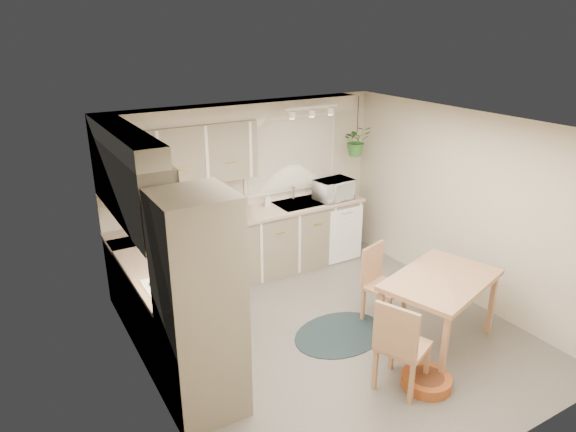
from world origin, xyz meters
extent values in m
plane|color=slate|center=(0.00, 0.00, 0.00)|extent=(4.20, 4.20, 0.00)
plane|color=silver|center=(0.00, 0.00, 2.40)|extent=(4.20, 4.20, 0.00)
cube|color=beige|center=(0.00, 2.10, 1.20)|extent=(4.00, 0.04, 2.40)
cube|color=beige|center=(0.00, -2.10, 1.20)|extent=(4.00, 0.04, 2.40)
cube|color=beige|center=(-2.00, 0.00, 1.20)|extent=(0.04, 4.20, 2.40)
cube|color=beige|center=(2.00, 0.00, 1.20)|extent=(0.04, 4.20, 2.40)
cube|color=gray|center=(-1.70, 0.88, 0.45)|extent=(0.60, 1.85, 0.90)
cube|color=gray|center=(-0.20, 1.80, 0.45)|extent=(3.60, 0.60, 0.90)
cube|color=tan|center=(-1.69, 0.88, 0.92)|extent=(0.64, 1.89, 0.04)
cube|color=tan|center=(-0.20, 1.79, 0.92)|extent=(3.64, 0.64, 0.04)
cube|color=gray|center=(-1.68, -0.38, 1.05)|extent=(0.65, 0.65, 2.10)
cube|color=white|center=(-1.35, -0.38, 1.05)|extent=(0.02, 0.56, 0.58)
cube|color=gray|center=(-1.82, 1.00, 1.83)|extent=(0.35, 2.00, 0.75)
cube|color=gray|center=(-1.00, 1.93, 1.83)|extent=(2.00, 0.35, 0.75)
cube|color=beige|center=(-1.85, 1.00, 2.30)|extent=(0.30, 2.00, 0.20)
cube|color=beige|center=(-0.20, 1.95, 2.30)|extent=(3.60, 0.30, 0.20)
cube|color=white|center=(-1.68, 0.30, 0.94)|extent=(0.52, 0.58, 0.02)
cube|color=white|center=(-1.70, 0.30, 1.40)|extent=(0.40, 0.60, 0.14)
cube|color=silver|center=(0.70, 2.07, 1.60)|extent=(1.40, 0.02, 1.00)
cube|color=silver|center=(0.70, 2.08, 1.60)|extent=(1.50, 0.02, 1.10)
cube|color=#AEB1B6|center=(0.70, 1.80, 0.90)|extent=(0.70, 0.48, 0.10)
cube|color=white|center=(1.30, 1.49, 0.42)|extent=(0.58, 0.02, 0.83)
cube|color=white|center=(0.70, 1.55, 2.33)|extent=(0.80, 0.04, 0.04)
cylinder|color=gold|center=(0.15, 2.07, 2.18)|extent=(0.30, 0.03, 0.30)
cube|color=tan|center=(0.92, -0.70, 0.40)|extent=(1.48, 1.20, 0.81)
cube|color=tan|center=(0.09, -1.06, 0.49)|extent=(0.60, 0.60, 0.98)
cube|color=tan|center=(0.74, -0.04, 0.46)|extent=(0.54, 0.54, 0.92)
ellipsoid|color=black|center=(0.10, -0.05, 0.01)|extent=(1.21, 0.95, 0.01)
cylinder|color=#B04923|center=(0.30, -1.20, 0.06)|extent=(0.56, 0.56, 0.11)
imported|color=white|center=(1.21, 1.70, 1.12)|extent=(0.56, 0.35, 0.36)
imported|color=white|center=(0.24, 1.95, 0.98)|extent=(0.12, 0.19, 0.08)
imported|color=#316C2B|center=(1.58, 1.70, 1.72)|extent=(0.51, 0.54, 0.34)
cube|color=black|center=(-1.22, 1.80, 1.10)|extent=(0.22, 0.25, 0.32)
cube|color=#AEB1B6|center=(-0.82, 1.82, 1.02)|extent=(0.30, 0.21, 0.16)
cube|color=tan|center=(-0.18, 1.85, 1.06)|extent=(0.13, 0.13, 0.23)
camera|label=1|loc=(-2.98, -4.08, 3.36)|focal=32.00mm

